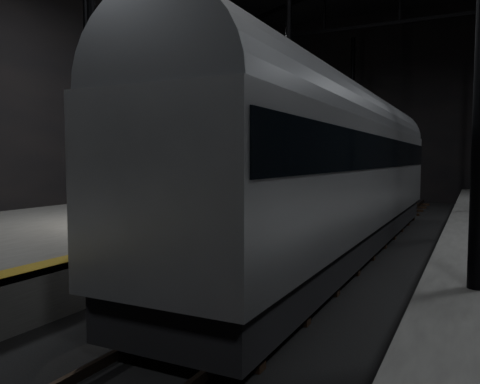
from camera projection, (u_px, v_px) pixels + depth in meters
The scene contains 6 objects.
ground at pixel (314, 270), 12.33m from camera, with size 44.00×44.00×0.00m, color black.
platform_left at pixel (98, 232), 15.67m from camera, with size 9.00×43.80×1.00m, color #4C4C4A.
tactile_strip at pixel (207, 225), 13.72m from camera, with size 0.50×43.80×0.01m, color #7C6216.
track at pixel (314, 268), 12.33m from camera, with size 2.40×43.00×0.24m.
train at pixel (341, 161), 14.47m from camera, with size 2.88×19.21×5.13m.
woman at pixel (182, 186), 16.91m from camera, with size 0.69×0.45×1.90m, color #96765C.
Camera 1 is at (3.74, -11.73, 2.93)m, focal length 35.00 mm.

